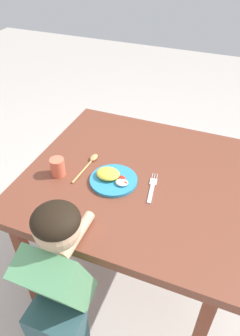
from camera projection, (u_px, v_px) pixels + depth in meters
The scene contains 7 objects.
ground_plane at pixel (134, 265), 1.95m from camera, with size 8.00×8.00×0.00m, color beige.
dining_table at pixel (138, 186), 1.52m from camera, with size 1.04×0.98×0.74m.
plate at pixel (113, 178), 1.43m from camera, with size 0.22×0.22×0.05m.
fork at pixel (152, 188), 1.40m from camera, with size 0.05×0.20×0.01m.
spoon at pixel (90, 162), 1.54m from camera, with size 0.04×0.23×0.02m.
drinking_cup at pixel (58, 167), 1.45m from camera, with size 0.07×0.07×0.09m, color #ED6D4E.
person at pixel (60, 308), 1.19m from camera, with size 0.21×0.40×1.00m.
Camera 1 is at (0.34, -1.08, 1.70)m, focal length 33.56 mm.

